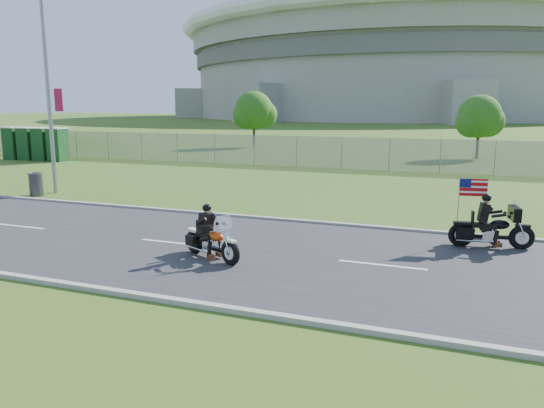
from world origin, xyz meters
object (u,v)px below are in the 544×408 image
at_px(streetlight, 50,67).
at_px(motorcycle_lead, 211,242).
at_px(porta_toilet_a, 58,145).
at_px(trash_can, 36,185).
at_px(porta_toilet_c, 28,144).
at_px(motorcycle_follow, 491,230).
at_px(porta_toilet_d, 13,144).
at_px(porta_toilet_b, 43,145).

height_order(streetlight, motorcycle_lead, streetlight).
xyz_separation_m(streetlight, porta_toilet_a, (-10.02, 10.78, -4.49)).
bearing_deg(trash_can, streetlight, 82.22).
xyz_separation_m(porta_toilet_c, motorcycle_follow, (31.33, -14.19, -0.62)).
height_order(streetlight, porta_toilet_a, streetlight).
bearing_deg(porta_toilet_d, streetlight, -37.17).
bearing_deg(streetlight, porta_toilet_b, 136.65).
xyz_separation_m(porta_toilet_b, motorcycle_follow, (29.93, -14.19, -0.62)).
bearing_deg(motorcycle_lead, motorcycle_follow, 53.68).
bearing_deg(trash_can, porta_toilet_d, 139.51).
height_order(streetlight, porta_toilet_b, streetlight).
bearing_deg(porta_toilet_d, porta_toilet_a, 0.00).
height_order(porta_toilet_c, trash_can, porta_toilet_c).
bearing_deg(motorcycle_follow, porta_toilet_c, 145.85).
distance_m(porta_toilet_d, motorcycle_lead, 31.54).
distance_m(porta_toilet_c, trash_can, 17.45).
bearing_deg(porta_toilet_a, motorcycle_lead, -39.64).
xyz_separation_m(motorcycle_follow, trash_can, (-18.68, 2.19, -0.04)).
xyz_separation_m(streetlight, motorcycle_follow, (18.52, -3.41, -5.10)).
bearing_deg(porta_toilet_a, porta_toilet_b, 180.00).
xyz_separation_m(porta_toilet_c, trash_can, (12.65, -12.00, -0.65)).
height_order(porta_toilet_d, motorcycle_lead, porta_toilet_d).
height_order(porta_toilet_c, porta_toilet_d, same).
xyz_separation_m(streetlight, trash_can, (-0.17, -1.22, -5.14)).
height_order(motorcycle_follow, trash_can, motorcycle_follow).
xyz_separation_m(porta_toilet_a, porta_toilet_b, (-1.40, 0.00, 0.00)).
height_order(porta_toilet_b, porta_toilet_c, same).
bearing_deg(motorcycle_lead, trash_can, 177.81).
bearing_deg(porta_toilet_b, streetlight, -43.35).
relative_size(porta_toilet_b, porta_toilet_d, 1.00).
distance_m(porta_toilet_a, motorcycle_follow, 31.87).
relative_size(porta_toilet_d, motorcycle_lead, 1.12).
distance_m(streetlight, porta_toilet_d, 18.40).
bearing_deg(porta_toilet_b, porta_toilet_a, 0.00).
relative_size(porta_toilet_b, porta_toilet_c, 1.00).
bearing_deg(porta_toilet_a, porta_toilet_d, 180.00).
distance_m(streetlight, trash_can, 5.29).
xyz_separation_m(porta_toilet_d, trash_can, (14.05, -12.00, -0.65)).
relative_size(streetlight, porta_toilet_d, 4.35).
distance_m(porta_toilet_c, porta_toilet_d, 1.40).
height_order(streetlight, porta_toilet_d, streetlight).
relative_size(porta_toilet_b, motorcycle_lead, 1.12).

